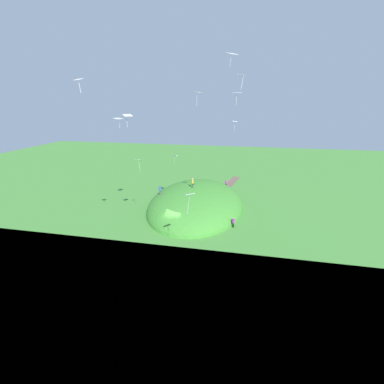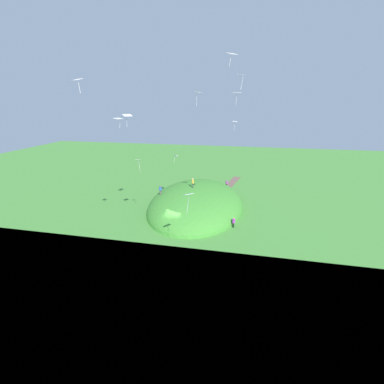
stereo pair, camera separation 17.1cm
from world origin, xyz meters
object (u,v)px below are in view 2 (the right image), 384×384
object	(u,v)px
kite_5	(176,156)
kite_7	(237,93)
kite_1	(235,122)
person_near_shore	(193,182)
kite_10	(77,80)
person_on_hilltop	(227,183)
kite_2	(232,54)
kite_8	(241,75)
person_walking_path	(160,189)
kite_6	(138,161)
kite_4	(127,116)
kite_9	(188,195)
kite_3	(118,119)
person_watching_kites	(234,221)
kite_0	(198,93)

from	to	relation	value
kite_5	kite_7	world-z (taller)	kite_7
kite_1	kite_5	bearing A→B (deg)	44.58
person_near_shore	kite_10	bearing A→B (deg)	148.51
person_on_hilltop	kite_2	world-z (taller)	kite_2
kite_8	person_near_shore	bearing A→B (deg)	31.71
person_walking_path	kite_6	distance (m)	11.70
person_near_shore	kite_2	world-z (taller)	kite_2
kite_4	kite_9	bearing A→B (deg)	-109.37
kite_10	person_on_hilltop	bearing A→B (deg)	-18.36
kite_10	kite_5	bearing A→B (deg)	-7.69
person_near_shore	kite_3	size ratio (longest dim) A/B	1.36
person_watching_kites	person_on_hilltop	bearing A→B (deg)	-155.95
person_watching_kites	kite_3	bearing A→B (deg)	-57.15
person_on_hilltop	kite_1	distance (m)	26.34
person_walking_path	kite_10	size ratio (longest dim) A/B	1.40
kite_4	person_near_shore	bearing A→B (deg)	-10.41
person_near_shore	kite_8	world-z (taller)	kite_8
kite_2	kite_0	bearing A→B (deg)	48.09
person_near_shore	kite_10	world-z (taller)	kite_10
kite_4	kite_9	xyz separation A→B (m)	(-2.38, -6.75, -7.21)
person_on_hilltop	kite_7	world-z (taller)	kite_7
person_near_shore	person_walking_path	world-z (taller)	person_near_shore
kite_3	kite_6	xyz separation A→B (m)	(0.61, -2.05, -5.56)
kite_5	person_near_shore	bearing A→B (deg)	-66.01
kite_8	kite_1	bearing A→B (deg)	21.05
kite_0	person_near_shore	bearing A→B (deg)	14.03
kite_1	kite_5	size ratio (longest dim) A/B	0.89
kite_2	kite_9	size ratio (longest dim) A/B	0.55
kite_3	kite_6	distance (m)	5.96
kite_0	kite_7	world-z (taller)	kite_0
person_on_hilltop	kite_8	xyz separation A→B (m)	(-23.25, -2.41, 19.05)
kite_6	kite_0	bearing A→B (deg)	-97.14
kite_0	person_on_hilltop	bearing A→B (deg)	-6.10
kite_4	kite_5	size ratio (longest dim) A/B	1.00
kite_3	kite_8	xyz separation A→B (m)	(-1.27, -15.23, 4.67)
person_near_shore	kite_7	world-z (taller)	kite_7
person_watching_kites	person_walking_path	bearing A→B (deg)	-95.82
person_walking_path	kite_2	size ratio (longest dim) A/B	1.32
person_on_hilltop	person_watching_kites	world-z (taller)	person_on_hilltop
person_near_shore	kite_0	xyz separation A→B (m)	(-11.66, -2.91, 14.31)
person_walking_path	kite_5	distance (m)	6.70
person_walking_path	kite_7	world-z (taller)	kite_7
kite_3	kite_4	distance (m)	7.70
person_near_shore	kite_8	bearing A→B (deg)	-165.63
kite_0	kite_5	xyz separation A→B (m)	(10.45, 5.63, -9.60)
kite_3	kite_8	distance (m)	15.98
person_near_shore	kite_9	size ratio (longest dim) A/B	0.78
kite_10	person_walking_path	bearing A→B (deg)	0.42
person_walking_path	kite_3	world-z (taller)	kite_3
kite_3	kite_4	bearing A→B (deg)	-146.10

